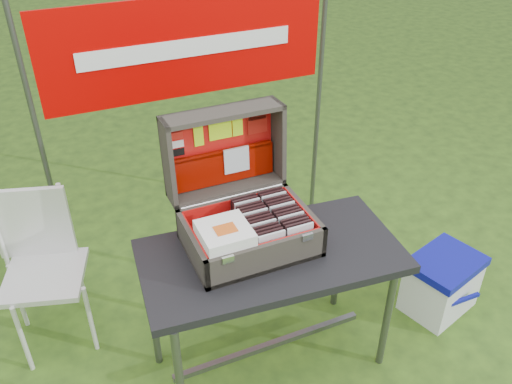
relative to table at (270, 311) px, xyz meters
name	(u,v)px	position (x,y,z in m)	size (l,w,h in m)	color
ground	(269,354)	(0.02, 0.04, -0.36)	(80.00, 80.00, 0.00)	#2A4417
table	(270,311)	(0.00, 0.00, 0.00)	(1.15, 0.58, 0.72)	black
table_top	(271,256)	(0.00, 0.00, 0.34)	(1.15, 0.58, 0.04)	black
table_leg_fr	(388,314)	(0.52, -0.23, -0.02)	(0.04, 0.04, 0.68)	#59595B
table_leg_bl	(152,314)	(-0.52, 0.23, -0.02)	(0.04, 0.04, 0.68)	#59595B
table_leg_br	(338,257)	(0.52, 0.23, -0.02)	(0.04, 0.04, 0.68)	#59595B
table_brace	(269,345)	(0.00, 0.00, -0.24)	(1.00, 0.03, 0.03)	#59595B
suitcase	(244,189)	(-0.07, 0.14, 0.63)	(0.55, 0.56, 0.54)	#3E3A32
suitcase_base_bottom	(250,244)	(-0.07, 0.08, 0.37)	(0.55, 0.40, 0.02)	#3E3A32
suitcase_base_wall_front	(268,258)	(-0.07, -0.11, 0.44)	(0.55, 0.02, 0.15)	#3E3A32
suitcase_base_wall_back	(234,211)	(-0.07, 0.27, 0.44)	(0.55, 0.02, 0.15)	#3E3A32
suitcase_base_wall_left	(192,249)	(-0.34, 0.08, 0.44)	(0.02, 0.40, 0.15)	#3E3A32
suitcase_base_wall_right	(303,219)	(0.20, 0.08, 0.44)	(0.02, 0.40, 0.15)	#3E3A32
suitcase_liner_floor	(250,242)	(-0.07, 0.08, 0.39)	(0.51, 0.35, 0.01)	red
suitcase_latch_left	(228,260)	(-0.25, -0.12, 0.50)	(0.05, 0.01, 0.03)	silver
suitcase_latch_right	(308,237)	(0.11, -0.12, 0.50)	(0.05, 0.01, 0.03)	silver
suitcase_hinge	(233,196)	(-0.07, 0.28, 0.51)	(0.02, 0.02, 0.50)	silver
suitcase_lid_back	(220,146)	(-0.07, 0.42, 0.70)	(0.55, 0.40, 0.02)	#3E3A32
suitcase_lid_rim_far	(223,113)	(-0.07, 0.37, 0.89)	(0.55, 0.02, 0.15)	#3E3A32
suitcase_lid_rim_near	(227,187)	(-0.07, 0.35, 0.52)	(0.55, 0.02, 0.15)	#3E3A32
suitcase_lid_rim_left	(168,163)	(-0.34, 0.36, 0.70)	(0.02, 0.40, 0.15)	#3E3A32
suitcase_lid_rim_right	(278,140)	(0.20, 0.36, 0.70)	(0.02, 0.40, 0.15)	#3E3A32
suitcase_lid_liner	(221,147)	(-0.07, 0.41, 0.70)	(0.51, 0.35, 0.01)	red
suitcase_liner_wall_front	(266,254)	(-0.07, -0.09, 0.45)	(0.51, 0.01, 0.13)	red
suitcase_liner_wall_back	(235,210)	(-0.07, 0.25, 0.45)	(0.51, 0.01, 0.13)	red
suitcase_liner_wall_left	(195,246)	(-0.32, 0.08, 0.45)	(0.01, 0.35, 0.13)	red
suitcase_liner_wall_right	(301,218)	(0.18, 0.08, 0.45)	(0.01, 0.35, 0.13)	red
suitcase_lid_pocket	(224,167)	(-0.07, 0.39, 0.61)	(0.49, 0.16, 0.03)	#7A0B01
suitcase_pocket_edge	(223,152)	(-0.07, 0.39, 0.69)	(0.48, 0.02, 0.02)	#7A0B01
suitcase_pocket_cd	(236,160)	(-0.01, 0.37, 0.64)	(0.12, 0.12, 0.01)	silver
lid_sticker_cc_a	(176,127)	(-0.27, 0.41, 0.84)	(0.05, 0.03, 0.00)	#1933B2
lid_sticker_cc_b	(177,136)	(-0.27, 0.41, 0.80)	(0.05, 0.03, 0.00)	red
lid_sticker_cc_c	(178,144)	(-0.27, 0.41, 0.76)	(0.05, 0.03, 0.00)	white
lid_sticker_cc_d	(179,152)	(-0.27, 0.41, 0.72)	(0.05, 0.03, 0.00)	black
lid_card_neon_tall	(199,135)	(-0.17, 0.41, 0.79)	(0.04, 0.11, 0.00)	#B4E716
lid_card_neon_main	(220,131)	(-0.07, 0.41, 0.79)	(0.11, 0.08, 0.00)	#B4E716
lid_card_neon_small	(238,127)	(0.02, 0.41, 0.79)	(0.05, 0.08, 0.00)	#B4E716
lid_sticker_band	(257,123)	(0.11, 0.41, 0.79)	(0.10, 0.10, 0.00)	red
lid_sticker_band_bar	(257,117)	(0.11, 0.41, 0.82)	(0.09, 0.02, 0.00)	black
cd_left_0	(272,247)	(-0.03, -0.07, 0.46)	(0.12, 0.01, 0.14)	silver
cd_left_1	(269,244)	(-0.03, -0.05, 0.46)	(0.12, 0.01, 0.14)	black
cd_left_2	(267,241)	(-0.03, -0.03, 0.46)	(0.12, 0.01, 0.14)	black
cd_left_3	(265,238)	(-0.03, -0.01, 0.46)	(0.12, 0.01, 0.14)	black
cd_left_4	(263,235)	(-0.03, 0.01, 0.46)	(0.12, 0.01, 0.14)	silver
cd_left_5	(261,232)	(-0.03, 0.04, 0.46)	(0.12, 0.01, 0.14)	black
cd_left_6	(259,230)	(-0.03, 0.06, 0.46)	(0.12, 0.01, 0.14)	black
cd_left_7	(257,227)	(-0.03, 0.08, 0.46)	(0.12, 0.01, 0.14)	black
cd_left_8	(255,224)	(-0.03, 0.10, 0.46)	(0.12, 0.01, 0.14)	silver
cd_left_9	(253,221)	(-0.03, 0.12, 0.46)	(0.12, 0.01, 0.14)	black
cd_left_10	(251,219)	(-0.03, 0.14, 0.46)	(0.12, 0.01, 0.14)	black
cd_left_11	(249,216)	(-0.03, 0.17, 0.46)	(0.12, 0.01, 0.14)	black
cd_left_12	(247,214)	(-0.03, 0.19, 0.46)	(0.12, 0.01, 0.14)	silver
cd_left_13	(245,211)	(-0.03, 0.21, 0.46)	(0.12, 0.01, 0.14)	black
cd_left_14	(244,209)	(-0.03, 0.23, 0.46)	(0.12, 0.01, 0.14)	black
cd_right_0	(300,239)	(0.10, -0.07, 0.46)	(0.12, 0.01, 0.14)	silver
cd_right_1	(297,236)	(0.10, -0.05, 0.46)	(0.12, 0.01, 0.14)	black
cd_right_2	(295,233)	(0.10, -0.03, 0.46)	(0.12, 0.01, 0.14)	black
cd_right_3	(293,230)	(0.10, -0.01, 0.46)	(0.12, 0.01, 0.14)	black
cd_right_4	(291,228)	(0.10, 0.01, 0.46)	(0.12, 0.01, 0.14)	silver
cd_right_5	(288,225)	(0.10, 0.04, 0.46)	(0.12, 0.01, 0.14)	black
cd_right_6	(286,222)	(0.10, 0.06, 0.46)	(0.12, 0.01, 0.14)	black
cd_right_7	(284,220)	(0.10, 0.08, 0.46)	(0.12, 0.01, 0.14)	black
cd_right_8	(282,217)	(0.10, 0.10, 0.46)	(0.12, 0.01, 0.14)	silver
cd_right_9	(280,214)	(0.10, 0.12, 0.46)	(0.12, 0.01, 0.14)	black
cd_right_10	(278,212)	(0.10, 0.14, 0.46)	(0.12, 0.01, 0.14)	black
cd_right_11	(276,209)	(0.10, 0.17, 0.46)	(0.12, 0.01, 0.14)	black
cd_right_12	(274,207)	(0.10, 0.19, 0.46)	(0.12, 0.01, 0.14)	silver
cd_right_13	(272,204)	(0.10, 0.21, 0.46)	(0.12, 0.01, 0.14)	black
cd_right_14	(270,202)	(0.10, 0.23, 0.46)	(0.12, 0.01, 0.14)	black
songbook_0	(225,237)	(-0.21, 0.00, 0.51)	(0.21, 0.21, 0.01)	white
songbook_1	(225,236)	(-0.21, 0.00, 0.52)	(0.21, 0.21, 0.01)	white
songbook_2	(225,235)	(-0.21, 0.00, 0.52)	(0.21, 0.21, 0.01)	white
songbook_3	(225,234)	(-0.21, 0.00, 0.53)	(0.21, 0.21, 0.01)	white
songbook_4	(225,233)	(-0.21, 0.00, 0.53)	(0.21, 0.21, 0.01)	white
songbook_5	(225,232)	(-0.21, 0.00, 0.54)	(0.21, 0.21, 0.01)	white
songbook_6	(225,231)	(-0.21, 0.00, 0.54)	(0.21, 0.21, 0.01)	white
songbook_7	(225,230)	(-0.21, 0.00, 0.55)	(0.21, 0.21, 0.01)	white
songbook_8	(225,229)	(-0.21, 0.00, 0.55)	(0.21, 0.21, 0.01)	white
songbook_9	(225,228)	(-0.21, 0.00, 0.56)	(0.21, 0.21, 0.01)	white
songbook_graphic	(225,229)	(-0.21, -0.01, 0.56)	(0.09, 0.07, 0.00)	#D85919
cooler	(441,283)	(1.04, -0.03, -0.19)	(0.39, 0.30, 0.35)	white
cooler_body	(440,287)	(1.04, -0.03, -0.21)	(0.37, 0.28, 0.30)	white
cooler_lid	(446,263)	(1.04, -0.03, -0.04)	(0.39, 0.30, 0.05)	#0E1293
cooler_handle	(462,300)	(1.04, -0.19, -0.17)	(0.23, 0.02, 0.02)	#0E1293
chair	(45,278)	(-0.96, 0.60, 0.06)	(0.38, 0.42, 0.84)	silver
chair_seat	(45,277)	(-0.96, 0.60, 0.07)	(0.38, 0.38, 0.03)	silver
chair_backrest	(32,223)	(-0.96, 0.78, 0.28)	(0.38, 0.03, 0.40)	silver
chair_leg_fl	(23,339)	(-1.12, 0.44, -0.15)	(0.02, 0.02, 0.43)	silver
chair_leg_fr	(91,319)	(-0.79, 0.44, -0.15)	(0.02, 0.02, 0.43)	silver
chair_leg_bl	(18,296)	(-1.12, 0.77, -0.15)	(0.02, 0.02, 0.43)	silver
chair_leg_br	(81,279)	(-0.79, 0.77, -0.15)	(0.02, 0.02, 0.43)	silver
chair_upright_right	(66,217)	(-0.79, 0.78, 0.27)	(0.02, 0.02, 0.40)	silver
cardboard_box	(341,244)	(0.71, 0.49, -0.18)	(0.34, 0.05, 0.36)	brown
banner_post_left	(42,150)	(-0.83, 1.14, 0.49)	(0.03, 0.03, 1.70)	#59595B
banner_post_right	(319,98)	(0.87, 1.14, 0.49)	(0.03, 0.03, 1.70)	#59595B
banner	(188,47)	(0.02, 1.13, 0.94)	(1.60, 0.01, 0.55)	#B30100
banner_text	(189,48)	(0.02, 1.12, 0.94)	(1.20, 0.00, 0.10)	white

